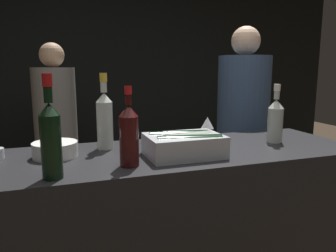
{
  "coord_description": "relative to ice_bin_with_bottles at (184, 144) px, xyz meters",
  "views": [
    {
      "loc": [
        -0.52,
        -1.14,
        1.41
      ],
      "look_at": [
        0.0,
        0.35,
        1.13
      ],
      "focal_mm": 35.0,
      "sensor_mm": 36.0,
      "label": 1
    }
  ],
  "objects": [
    {
      "name": "wall_back_chalkboard",
      "position": [
        -0.03,
        2.6,
        0.33
      ],
      "size": [
        6.4,
        0.06,
        2.8
      ],
      "color": "black",
      "rests_on": "ground_plane"
    },
    {
      "name": "ice_bin_with_bottles",
      "position": [
        0.0,
        0.0,
        0.0
      ],
      "size": [
        0.34,
        0.24,
        0.11
      ],
      "color": "#B7BABF",
      "rests_on": "bar_counter"
    },
    {
      "name": "red_wine_bottle_burgundy",
      "position": [
        -0.57,
        -0.13,
        0.1
      ],
      "size": [
        0.07,
        0.07,
        0.38
      ],
      "color": "black",
      "rests_on": "bar_counter"
    },
    {
      "name": "white_wine_bottle",
      "position": [
        0.57,
        0.11,
        0.07
      ],
      "size": [
        0.08,
        0.08,
        0.32
      ],
      "color": "#B2B7AD",
      "rests_on": "bar_counter"
    },
    {
      "name": "rose_wine_bottle",
      "position": [
        -0.32,
        0.26,
        0.1
      ],
      "size": [
        0.08,
        0.08,
        0.38
      ],
      "color": "#B2B7AD",
      "rests_on": "bar_counter"
    },
    {
      "name": "person_in_hoodie",
      "position": [
        0.78,
        0.76,
        -0.12
      ],
      "size": [
        0.39,
        0.39,
        1.71
      ],
      "rotation": [
        0.0,
        0.0,
        -2.09
      ],
      "color": "black",
      "rests_on": "ground_plane"
    },
    {
      "name": "red_wine_bottle_tall",
      "position": [
        -0.27,
        -0.07,
        0.08
      ],
      "size": [
        0.08,
        0.08,
        0.33
      ],
      "color": "#380F0F",
      "rests_on": "bar_counter"
    },
    {
      "name": "bar_counter",
      "position": [
        -0.03,
        0.1,
        -0.56
      ],
      "size": [
        1.93,
        0.64,
        1.01
      ],
      "color": "black",
      "rests_on": "ground_plane"
    },
    {
      "name": "bowl_white",
      "position": [
        -0.56,
        0.18,
        -0.02
      ],
      "size": [
        0.2,
        0.2,
        0.07
      ],
      "color": "white",
      "rests_on": "bar_counter"
    },
    {
      "name": "person_blond_tee",
      "position": [
        -0.56,
        1.66,
        -0.17
      ],
      "size": [
        0.37,
        0.37,
        1.63
      ],
      "rotation": [
        0.0,
        0.0,
        -0.27
      ],
      "color": "black",
      "rests_on": "ground_plane"
    },
    {
      "name": "wine_glass",
      "position": [
        0.24,
        0.26,
        0.04
      ],
      "size": [
        0.07,
        0.07,
        0.13
      ],
      "color": "silver",
      "rests_on": "bar_counter"
    }
  ]
}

